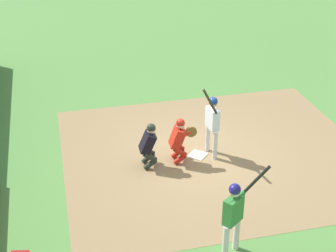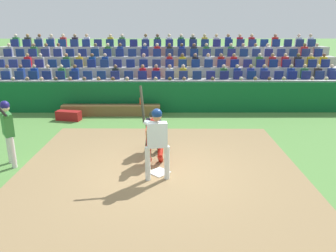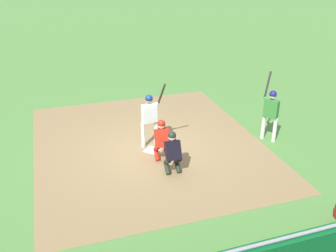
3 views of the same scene
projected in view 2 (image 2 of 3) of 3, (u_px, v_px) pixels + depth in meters
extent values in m
plane|color=#4F823C|center=(159.00, 173.00, 8.45)|extent=(160.00, 160.00, 0.00)
cube|color=olive|center=(159.00, 181.00, 7.98)|extent=(7.34, 8.50, 0.01)
cube|color=white|center=(159.00, 172.00, 8.45)|extent=(0.62, 0.62, 0.02)
cylinder|color=silver|center=(167.00, 163.00, 8.01)|extent=(0.15, 0.15, 0.84)
cylinder|color=silver|center=(148.00, 164.00, 7.95)|extent=(0.15, 0.15, 0.84)
cube|color=silver|center=(157.00, 135.00, 7.77)|extent=(0.49, 0.28, 0.59)
sphere|color=tan|center=(157.00, 116.00, 7.64)|extent=(0.22, 0.22, 0.22)
sphere|color=navy|center=(157.00, 114.00, 7.62)|extent=(0.24, 0.24, 0.24)
cylinder|color=silver|center=(155.00, 123.00, 7.70)|extent=(0.49, 0.11, 0.14)
cylinder|color=silver|center=(147.00, 123.00, 7.68)|extent=(0.17, 0.13, 0.13)
cylinder|color=#26271B|center=(142.00, 104.00, 7.77)|extent=(0.17, 0.48, 0.80)
sphere|color=black|center=(144.00, 122.00, 7.69)|extent=(0.06, 0.06, 0.06)
cylinder|color=#B31F13|center=(160.00, 158.00, 8.96)|extent=(0.17, 0.39, 0.34)
cylinder|color=#B31F13|center=(160.00, 151.00, 8.90)|extent=(0.17, 0.39, 0.33)
cylinder|color=#B31F13|center=(149.00, 158.00, 8.98)|extent=(0.17, 0.39, 0.34)
cylinder|color=#B31F13|center=(148.00, 150.00, 8.92)|extent=(0.17, 0.39, 0.33)
cube|color=red|center=(155.00, 137.00, 8.85)|extent=(0.45, 0.44, 0.60)
cube|color=#B31F13|center=(154.00, 138.00, 8.74)|extent=(0.39, 0.23, 0.45)
sphere|color=beige|center=(154.00, 124.00, 8.66)|extent=(0.22, 0.22, 0.22)
cube|color=black|center=(154.00, 124.00, 8.66)|extent=(0.20, 0.12, 0.20)
sphere|color=#B31F13|center=(154.00, 122.00, 8.64)|extent=(0.24, 0.24, 0.24)
cylinder|color=brown|center=(148.00, 134.00, 8.46)|extent=(0.09, 0.30, 0.30)
cylinder|color=red|center=(148.00, 134.00, 8.65)|extent=(0.13, 0.39, 0.22)
cylinder|color=#222A1F|center=(159.00, 147.00, 9.77)|extent=(0.16, 0.39, 0.34)
cylinder|color=#222A1F|center=(159.00, 140.00, 9.70)|extent=(0.16, 0.39, 0.33)
cylinder|color=#222A1F|center=(148.00, 147.00, 9.78)|extent=(0.16, 0.39, 0.34)
cylinder|color=#222A1F|center=(148.00, 140.00, 9.72)|extent=(0.16, 0.39, 0.33)
cube|color=black|center=(154.00, 128.00, 9.64)|extent=(0.44, 0.46, 0.60)
cube|color=#222A1F|center=(153.00, 129.00, 9.53)|extent=(0.39, 0.25, 0.44)
sphere|color=beige|center=(153.00, 117.00, 9.43)|extent=(0.22, 0.22, 0.22)
cube|color=black|center=(153.00, 117.00, 9.43)|extent=(0.20, 0.12, 0.20)
sphere|color=#222A1F|center=(153.00, 115.00, 9.41)|extent=(0.24, 0.24, 0.24)
cube|color=#0D5A28|center=(162.00, 97.00, 14.10)|extent=(17.51, 0.24, 1.28)
cylinder|color=gray|center=(162.00, 81.00, 13.90)|extent=(17.51, 0.07, 0.07)
cube|color=brown|center=(111.00, 110.00, 13.69)|extent=(4.01, 0.40, 0.44)
cylinder|color=#D74926|center=(140.00, 101.00, 13.67)|extent=(0.07, 0.07, 0.27)
cube|color=maroon|center=(69.00, 116.00, 13.01)|extent=(1.01, 0.56, 0.37)
cylinder|color=silver|center=(10.00, 148.00, 8.96)|extent=(0.18, 0.18, 0.83)
cylinder|color=silver|center=(13.00, 153.00, 8.64)|extent=(0.18, 0.18, 0.83)
cube|color=#317934|center=(7.00, 124.00, 8.59)|extent=(0.44, 0.50, 0.59)
sphere|color=beige|center=(5.00, 108.00, 8.46)|extent=(0.22, 0.22, 0.22)
sphere|color=navy|center=(5.00, 105.00, 8.44)|extent=(0.24, 0.24, 0.24)
cylinder|color=#317934|center=(5.00, 114.00, 8.45)|extent=(0.32, 0.46, 0.14)
cylinder|color=#317934|center=(7.00, 116.00, 8.31)|extent=(0.12, 0.17, 0.13)
sphere|color=black|center=(6.00, 116.00, 8.25)|extent=(0.06, 0.06, 0.06)
cube|color=#9D9D97|center=(163.00, 97.00, 16.17)|extent=(18.97, 1.01, 0.47)
cube|color=navy|center=(328.00, 88.00, 15.92)|extent=(0.44, 0.10, 0.42)
cube|color=gray|center=(325.00, 86.00, 16.15)|extent=(0.32, 0.22, 0.52)
sphere|color=beige|center=(326.00, 79.00, 16.04)|extent=(0.19, 0.19, 0.19)
cube|color=navy|center=(313.00, 88.00, 15.92)|extent=(0.44, 0.10, 0.42)
cube|color=red|center=(311.00, 86.00, 16.14)|extent=(0.32, 0.22, 0.52)
sphere|color=beige|center=(312.00, 79.00, 16.04)|extent=(0.19, 0.19, 0.19)
cube|color=navy|center=(299.00, 88.00, 15.91)|extent=(0.44, 0.10, 0.42)
cube|color=navy|center=(285.00, 88.00, 15.91)|extent=(0.44, 0.10, 0.42)
cube|color=#247034|center=(283.00, 86.00, 16.14)|extent=(0.32, 0.22, 0.52)
sphere|color=#D1AE82|center=(284.00, 79.00, 16.03)|extent=(0.19, 0.19, 0.19)
cube|color=navy|center=(270.00, 88.00, 15.91)|extent=(0.44, 0.10, 0.42)
cube|color=#232D2D|center=(269.00, 86.00, 16.14)|extent=(0.32, 0.22, 0.52)
sphere|color=brown|center=(269.00, 79.00, 16.03)|extent=(0.19, 0.19, 0.19)
cube|color=navy|center=(256.00, 88.00, 15.91)|extent=(0.44, 0.10, 0.42)
cube|color=#25302F|center=(255.00, 86.00, 16.13)|extent=(0.32, 0.22, 0.52)
sphere|color=#A4814C|center=(255.00, 79.00, 16.03)|extent=(0.19, 0.19, 0.19)
cube|color=navy|center=(242.00, 88.00, 15.90)|extent=(0.44, 0.10, 0.42)
cube|color=red|center=(241.00, 86.00, 16.13)|extent=(0.32, 0.22, 0.52)
sphere|color=beige|center=(241.00, 79.00, 16.03)|extent=(0.19, 0.19, 0.19)
cube|color=navy|center=(227.00, 88.00, 15.90)|extent=(0.44, 0.10, 0.42)
cube|color=navy|center=(213.00, 88.00, 15.90)|extent=(0.44, 0.10, 0.42)
cube|color=red|center=(212.00, 86.00, 16.13)|extent=(0.32, 0.22, 0.52)
sphere|color=brown|center=(213.00, 79.00, 16.02)|extent=(0.19, 0.19, 0.19)
cube|color=navy|center=(199.00, 88.00, 15.90)|extent=(0.44, 0.10, 0.42)
cube|color=navy|center=(184.00, 88.00, 15.90)|extent=(0.44, 0.10, 0.42)
cube|color=gray|center=(184.00, 86.00, 16.12)|extent=(0.32, 0.22, 0.52)
sphere|color=#A17054|center=(184.00, 79.00, 16.02)|extent=(0.19, 0.19, 0.19)
cube|color=navy|center=(170.00, 88.00, 15.89)|extent=(0.44, 0.10, 0.42)
cube|color=black|center=(170.00, 86.00, 16.12)|extent=(0.32, 0.22, 0.52)
sphere|color=brown|center=(170.00, 79.00, 16.01)|extent=(0.19, 0.19, 0.19)
cube|color=navy|center=(156.00, 88.00, 15.89)|extent=(0.44, 0.10, 0.42)
cube|color=gray|center=(156.00, 86.00, 16.12)|extent=(0.32, 0.22, 0.52)
sphere|color=tan|center=(156.00, 79.00, 16.01)|extent=(0.19, 0.19, 0.19)
cube|color=navy|center=(141.00, 88.00, 15.89)|extent=(0.44, 0.10, 0.42)
cube|color=navy|center=(127.00, 88.00, 15.89)|extent=(0.44, 0.10, 0.42)
cube|color=gold|center=(127.00, 86.00, 16.11)|extent=(0.32, 0.22, 0.52)
sphere|color=#D2A88C|center=(127.00, 79.00, 16.01)|extent=(0.19, 0.19, 0.19)
cube|color=navy|center=(112.00, 88.00, 15.88)|extent=(0.44, 0.10, 0.42)
cube|color=gold|center=(113.00, 86.00, 16.11)|extent=(0.32, 0.22, 0.52)
sphere|color=brown|center=(113.00, 79.00, 16.00)|extent=(0.19, 0.19, 0.19)
cube|color=navy|center=(98.00, 88.00, 15.88)|extent=(0.44, 0.10, 0.42)
cube|color=gold|center=(99.00, 86.00, 16.11)|extent=(0.32, 0.22, 0.52)
sphere|color=#B07759|center=(99.00, 79.00, 16.00)|extent=(0.19, 0.19, 0.19)
cube|color=navy|center=(84.00, 88.00, 15.88)|extent=(0.44, 0.10, 0.42)
cube|color=#949494|center=(85.00, 86.00, 16.10)|extent=(0.32, 0.22, 0.52)
sphere|color=brown|center=(84.00, 79.00, 16.00)|extent=(0.19, 0.19, 0.19)
cube|color=navy|center=(69.00, 88.00, 15.88)|extent=(0.44, 0.10, 0.42)
cube|color=red|center=(71.00, 86.00, 16.10)|extent=(0.32, 0.22, 0.52)
sphere|color=#9F7D5D|center=(70.00, 79.00, 16.00)|extent=(0.19, 0.19, 0.19)
cube|color=navy|center=(55.00, 88.00, 15.87)|extent=(0.44, 0.10, 0.42)
cube|color=#2C7830|center=(56.00, 86.00, 16.10)|extent=(0.32, 0.22, 0.52)
sphere|color=brown|center=(56.00, 79.00, 15.99)|extent=(0.19, 0.19, 0.19)
cube|color=navy|center=(40.00, 88.00, 15.87)|extent=(0.44, 0.10, 0.42)
cube|color=silver|center=(42.00, 86.00, 16.10)|extent=(0.32, 0.22, 0.52)
sphere|color=tan|center=(41.00, 79.00, 15.99)|extent=(0.19, 0.19, 0.19)
cube|color=navy|center=(26.00, 88.00, 15.87)|extent=(0.44, 0.10, 0.42)
cube|color=#272F1D|center=(28.00, 86.00, 16.09)|extent=(0.32, 0.22, 0.52)
sphere|color=#A37F5D|center=(27.00, 79.00, 15.99)|extent=(0.19, 0.19, 0.19)
cube|color=navy|center=(12.00, 88.00, 15.87)|extent=(0.44, 0.10, 0.42)
cube|color=#272D24|center=(14.00, 86.00, 16.09)|extent=(0.32, 0.22, 0.52)
sphere|color=#D3AD8E|center=(13.00, 79.00, 15.99)|extent=(0.19, 0.19, 0.19)
cube|color=#9D9D97|center=(163.00, 88.00, 17.07)|extent=(18.97, 1.01, 0.94)
cube|color=navy|center=(333.00, 75.00, 16.75)|extent=(0.44, 0.10, 0.42)
cube|color=navy|center=(331.00, 73.00, 16.98)|extent=(0.32, 0.22, 0.52)
sphere|color=beige|center=(332.00, 66.00, 16.87)|extent=(0.19, 0.19, 0.19)
cube|color=navy|center=(320.00, 75.00, 16.75)|extent=(0.44, 0.10, 0.42)
cube|color=#2F2827|center=(318.00, 73.00, 16.98)|extent=(0.32, 0.22, 0.52)
sphere|color=beige|center=(318.00, 66.00, 16.87)|extent=(0.19, 0.19, 0.19)
cube|color=navy|center=(306.00, 75.00, 16.75)|extent=(0.44, 0.10, 0.42)
cube|color=#316F40|center=(304.00, 73.00, 16.97)|extent=(0.32, 0.22, 0.52)
sphere|color=tan|center=(305.00, 66.00, 16.87)|extent=(0.19, 0.19, 0.19)
cube|color=navy|center=(292.00, 75.00, 16.74)|extent=(0.44, 0.10, 0.42)
cube|color=navy|center=(291.00, 73.00, 16.97)|extent=(0.32, 0.22, 0.52)
sphere|color=tan|center=(291.00, 66.00, 16.87)|extent=(0.19, 0.19, 0.19)
cube|color=navy|center=(279.00, 75.00, 16.74)|extent=(0.44, 0.10, 0.42)
cube|color=navy|center=(265.00, 75.00, 16.74)|extent=(0.44, 0.10, 0.42)
cube|color=navy|center=(264.00, 73.00, 16.97)|extent=(0.32, 0.22, 0.52)
sphere|color=tan|center=(264.00, 66.00, 16.86)|extent=(0.19, 0.19, 0.19)
cube|color=navy|center=(252.00, 75.00, 16.74)|extent=(0.44, 0.10, 0.42)
cube|color=#273493|center=(250.00, 73.00, 16.96)|extent=(0.32, 0.22, 0.52)
sphere|color=#B07F52|center=(251.00, 66.00, 16.86)|extent=(0.19, 0.19, 0.19)
cube|color=navy|center=(238.00, 75.00, 16.74)|extent=(0.44, 0.10, 0.42)
cube|color=navy|center=(237.00, 73.00, 16.96)|extent=(0.32, 0.22, 0.52)
sphere|color=tan|center=(237.00, 66.00, 16.86)|extent=(0.19, 0.19, 0.19)
cube|color=navy|center=(224.00, 75.00, 16.73)|extent=(0.44, 0.10, 0.42)
cube|color=#347334|center=(223.00, 73.00, 16.96)|extent=(0.32, 0.22, 0.52)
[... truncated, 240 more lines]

